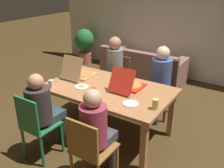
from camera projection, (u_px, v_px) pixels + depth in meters
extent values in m
plane|color=#493419|center=(109.00, 132.00, 3.96)|extent=(20.00, 20.00, 0.00)
cube|color=silver|center=(180.00, 20.00, 5.68)|extent=(6.46, 0.12, 2.64)
cube|color=#AF7346|center=(108.00, 89.00, 3.67)|extent=(1.82, 1.09, 0.05)
cube|color=#B17952|center=(47.00, 110.00, 3.88)|extent=(0.08, 0.08, 0.72)
cube|color=#B17952|center=(144.00, 147.00, 3.06)|extent=(0.08, 0.08, 0.72)
cube|color=#B17952|center=(85.00, 89.00, 4.58)|extent=(0.08, 0.08, 0.72)
cube|color=#B17952|center=(171.00, 114.00, 3.76)|extent=(0.08, 0.08, 0.72)
cylinder|color=brown|center=(118.00, 98.00, 4.53)|extent=(0.04, 0.04, 0.46)
cylinder|color=brown|center=(101.00, 94.00, 4.71)|extent=(0.04, 0.04, 0.46)
cylinder|color=brown|center=(128.00, 91.00, 4.81)|extent=(0.04, 0.04, 0.46)
cylinder|color=brown|center=(112.00, 87.00, 4.99)|extent=(0.04, 0.04, 0.46)
cube|color=brown|center=(115.00, 81.00, 4.67)|extent=(0.42, 0.43, 0.02)
cube|color=brown|center=(120.00, 67.00, 4.73)|extent=(0.40, 0.03, 0.41)
cylinder|color=#2D4340|center=(108.00, 100.00, 4.46)|extent=(0.10, 0.10, 0.48)
cylinder|color=#2D4340|center=(101.00, 98.00, 4.53)|extent=(0.10, 0.10, 0.48)
cube|color=#2D4340|center=(109.00, 81.00, 4.51)|extent=(0.26, 0.36, 0.11)
cylinder|color=gray|center=(115.00, 64.00, 4.54)|extent=(0.29, 0.29, 0.54)
sphere|color=#A8795D|center=(115.00, 43.00, 4.39)|extent=(0.23, 0.23, 0.23)
cylinder|color=#256E3E|center=(44.00, 130.00, 3.62)|extent=(0.04, 0.04, 0.46)
cylinder|color=#256E3E|center=(62.00, 138.00, 3.44)|extent=(0.04, 0.04, 0.46)
cylinder|color=#256E3E|center=(24.00, 143.00, 3.34)|extent=(0.04, 0.04, 0.46)
cylinder|color=#256E3E|center=(42.00, 152.00, 3.17)|extent=(0.04, 0.04, 0.46)
cube|color=#256E3E|center=(41.00, 125.00, 3.30)|extent=(0.40, 0.41, 0.02)
cube|color=#256E3E|center=(27.00, 116.00, 3.06)|extent=(0.38, 0.03, 0.45)
cylinder|color=#304245|center=(56.00, 127.00, 3.68)|extent=(0.10, 0.10, 0.48)
cylinder|color=#304245|center=(64.00, 130.00, 3.60)|extent=(0.10, 0.10, 0.48)
cube|color=#304245|center=(50.00, 115.00, 3.40)|extent=(0.29, 0.34, 0.11)
cylinder|color=#362D2C|center=(39.00, 105.00, 3.18)|extent=(0.32, 0.32, 0.46)
sphere|color=tan|center=(36.00, 82.00, 3.05)|extent=(0.20, 0.20, 0.20)
cylinder|color=olive|center=(92.00, 150.00, 3.20)|extent=(0.04, 0.04, 0.46)
cylinder|color=olive|center=(117.00, 161.00, 3.01)|extent=(0.04, 0.04, 0.46)
cylinder|color=olive|center=(72.00, 168.00, 2.90)|extent=(0.04, 0.04, 0.46)
cube|color=olive|center=(94.00, 148.00, 2.86)|extent=(0.43, 0.43, 0.02)
cube|color=olive|center=(82.00, 141.00, 2.62)|extent=(0.41, 0.03, 0.42)
cylinder|color=#3F4048|center=(103.00, 149.00, 3.21)|extent=(0.10, 0.10, 0.48)
cylinder|color=#3F4048|center=(113.00, 153.00, 3.13)|extent=(0.10, 0.10, 0.48)
cube|color=#3F4048|center=(102.00, 137.00, 2.95)|extent=(0.27, 0.29, 0.11)
cylinder|color=#9E364C|center=(94.00, 126.00, 2.74)|extent=(0.30, 0.30, 0.47)
sphere|color=#E1AB85|center=(93.00, 99.00, 2.61)|extent=(0.20, 0.20, 0.20)
cylinder|color=#523026|center=(165.00, 110.00, 4.15)|extent=(0.04, 0.04, 0.46)
cylinder|color=#523026|center=(144.00, 104.00, 4.33)|extent=(0.04, 0.04, 0.46)
cylinder|color=#523026|center=(173.00, 101.00, 4.44)|extent=(0.04, 0.04, 0.46)
cylinder|color=#523026|center=(154.00, 96.00, 4.63)|extent=(0.04, 0.04, 0.46)
cube|color=#523026|center=(160.00, 90.00, 4.29)|extent=(0.43, 0.44, 0.02)
cube|color=#523026|center=(166.00, 73.00, 4.35)|extent=(0.41, 0.03, 0.48)
cylinder|color=#2C303F|center=(156.00, 111.00, 4.09)|extent=(0.10, 0.10, 0.48)
cylinder|color=#2C303F|center=(146.00, 108.00, 4.17)|extent=(0.10, 0.10, 0.48)
cube|color=#2C303F|center=(156.00, 90.00, 4.14)|extent=(0.30, 0.34, 0.11)
cylinder|color=#445C9B|center=(161.00, 73.00, 4.17)|extent=(0.33, 0.33, 0.49)
sphere|color=beige|center=(163.00, 53.00, 4.04)|extent=(0.22, 0.22, 0.22)
cube|color=red|center=(131.00, 86.00, 3.68)|extent=(0.36, 0.36, 0.03)
cylinder|color=#CB8032|center=(131.00, 85.00, 3.67)|extent=(0.31, 0.31, 0.01)
cube|color=red|center=(122.00, 81.00, 3.41)|extent=(0.36, 0.17, 0.32)
cube|color=tan|center=(82.00, 75.00, 4.08)|extent=(0.37, 0.37, 0.03)
cylinder|color=orange|center=(82.00, 74.00, 4.08)|extent=(0.33, 0.33, 0.01)
cube|color=tan|center=(72.00, 68.00, 3.82)|extent=(0.37, 0.13, 0.35)
cylinder|color=white|center=(131.00, 104.00, 3.20)|extent=(0.20, 0.20, 0.01)
cylinder|color=white|center=(82.00, 87.00, 3.68)|extent=(0.21, 0.21, 0.01)
cone|color=gold|center=(82.00, 86.00, 3.67)|extent=(0.10, 0.10, 0.02)
cylinder|color=silver|center=(51.00, 84.00, 3.65)|extent=(0.08, 0.08, 0.11)
cylinder|color=#E3CB66|center=(155.00, 104.00, 3.06)|extent=(0.08, 0.08, 0.13)
cylinder|color=#B24E27|center=(93.00, 93.00, 3.35)|extent=(0.07, 0.07, 0.13)
cube|color=#8A6257|center=(143.00, 72.00, 5.80)|extent=(1.81, 0.88, 0.43)
cube|color=#8A6257|center=(137.00, 60.00, 5.37)|extent=(1.81, 0.16, 0.36)
cube|color=#8A6257|center=(114.00, 54.00, 6.08)|extent=(0.20, 0.83, 0.18)
cube|color=#8A6257|center=(179.00, 66.00, 5.28)|extent=(0.20, 0.83, 0.18)
cylinder|color=#B86858|center=(85.00, 58.00, 7.01)|extent=(0.35, 0.35, 0.30)
cylinder|color=brown|center=(85.00, 50.00, 6.93)|extent=(0.05, 0.05, 0.15)
ellipsoid|color=#267437|center=(84.00, 40.00, 6.81)|extent=(0.51, 0.51, 0.56)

